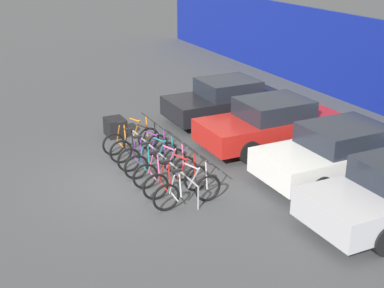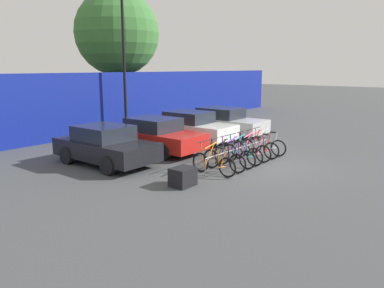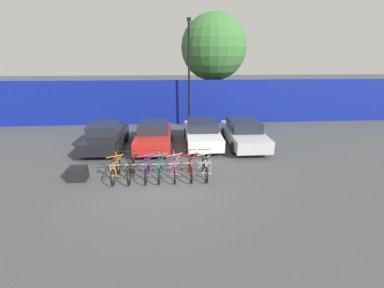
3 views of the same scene
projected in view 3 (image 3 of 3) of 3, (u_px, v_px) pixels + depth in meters
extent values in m
plane|color=#424447|center=(163.00, 184.00, 10.11)|extent=(120.00, 120.00, 0.00)
cube|color=navy|center=(167.00, 102.00, 18.56)|extent=(36.00, 0.16, 3.16)
cylinder|color=gray|center=(161.00, 164.00, 10.56)|extent=(4.14, 0.04, 0.04)
cylinder|color=gray|center=(110.00, 172.00, 10.52)|extent=(0.04, 0.04, 0.55)
cylinder|color=gray|center=(211.00, 169.00, 10.78)|extent=(0.04, 0.04, 0.55)
torus|color=black|center=(113.00, 178.00, 9.88)|extent=(0.06, 0.66, 0.66)
torus|color=black|center=(118.00, 166.00, 10.87)|extent=(0.06, 0.66, 0.66)
cylinder|color=orange|center=(116.00, 163.00, 10.42)|extent=(0.60, 0.04, 0.76)
cylinder|color=orange|center=(115.00, 156.00, 10.27)|extent=(0.68, 0.04, 0.16)
cylinder|color=orange|center=(114.00, 168.00, 10.12)|extent=(0.14, 0.04, 0.63)
cylinder|color=orange|center=(113.00, 169.00, 9.93)|extent=(0.32, 0.03, 0.58)
cylinder|color=orange|center=(114.00, 176.00, 10.08)|extent=(0.40, 0.03, 0.08)
cylinder|color=orange|center=(117.00, 159.00, 10.72)|extent=(0.12, 0.04, 0.69)
cylinder|color=black|center=(116.00, 151.00, 10.56)|extent=(0.52, 0.03, 0.03)
cube|color=black|center=(113.00, 161.00, 9.92)|extent=(0.10, 0.22, 0.05)
torus|color=black|center=(129.00, 177.00, 9.92)|extent=(0.06, 0.66, 0.66)
torus|color=black|center=(133.00, 166.00, 10.91)|extent=(0.06, 0.66, 0.66)
cylinder|color=black|center=(131.00, 162.00, 10.46)|extent=(0.60, 0.04, 0.76)
cylinder|color=black|center=(130.00, 156.00, 10.31)|extent=(0.68, 0.04, 0.16)
cylinder|color=black|center=(130.00, 167.00, 10.16)|extent=(0.14, 0.04, 0.63)
cylinder|color=black|center=(129.00, 169.00, 9.96)|extent=(0.32, 0.03, 0.58)
cylinder|color=black|center=(130.00, 175.00, 10.12)|extent=(0.40, 0.03, 0.08)
cylinder|color=black|center=(132.00, 159.00, 10.76)|extent=(0.12, 0.04, 0.69)
cylinder|color=black|center=(131.00, 151.00, 10.60)|extent=(0.52, 0.03, 0.03)
cube|color=black|center=(129.00, 160.00, 9.96)|extent=(0.10, 0.22, 0.05)
torus|color=black|center=(146.00, 177.00, 9.96)|extent=(0.06, 0.66, 0.66)
torus|color=black|center=(148.00, 166.00, 10.95)|extent=(0.06, 0.66, 0.66)
cylinder|color=#752D99|center=(147.00, 162.00, 10.50)|extent=(0.60, 0.04, 0.76)
cylinder|color=#752D99|center=(146.00, 156.00, 10.35)|extent=(0.68, 0.04, 0.16)
cylinder|color=#752D99|center=(146.00, 167.00, 10.20)|extent=(0.14, 0.04, 0.63)
cylinder|color=#752D99|center=(146.00, 168.00, 10.01)|extent=(0.32, 0.03, 0.58)
cylinder|color=#752D99|center=(146.00, 175.00, 10.16)|extent=(0.40, 0.03, 0.08)
cylinder|color=#752D99|center=(148.00, 159.00, 10.80)|extent=(0.12, 0.04, 0.69)
cylinder|color=black|center=(147.00, 151.00, 10.64)|extent=(0.52, 0.03, 0.03)
cube|color=black|center=(145.00, 160.00, 10.00)|extent=(0.10, 0.22, 0.05)
torus|color=black|center=(159.00, 176.00, 9.99)|extent=(0.06, 0.66, 0.66)
torus|color=black|center=(160.00, 165.00, 10.98)|extent=(0.06, 0.66, 0.66)
cylinder|color=#197A7F|center=(160.00, 162.00, 10.53)|extent=(0.60, 0.04, 0.76)
cylinder|color=#197A7F|center=(159.00, 155.00, 10.38)|extent=(0.68, 0.04, 0.16)
cylinder|color=#197A7F|center=(159.00, 166.00, 10.23)|extent=(0.14, 0.04, 0.63)
cylinder|color=#197A7F|center=(159.00, 168.00, 10.04)|extent=(0.32, 0.03, 0.58)
cylinder|color=#197A7F|center=(159.00, 174.00, 10.19)|extent=(0.40, 0.03, 0.08)
cylinder|color=#197A7F|center=(160.00, 158.00, 10.83)|extent=(0.12, 0.04, 0.69)
cylinder|color=black|center=(160.00, 150.00, 10.67)|extent=(0.52, 0.03, 0.03)
cube|color=black|center=(159.00, 159.00, 10.04)|extent=(0.10, 0.22, 0.05)
torus|color=black|center=(175.00, 176.00, 10.03)|extent=(0.06, 0.66, 0.66)
torus|color=black|center=(175.00, 165.00, 11.02)|extent=(0.06, 0.66, 0.66)
cylinder|color=#E55993|center=(175.00, 161.00, 10.57)|extent=(0.60, 0.04, 0.76)
cylinder|color=#E55993|center=(174.00, 155.00, 10.42)|extent=(0.68, 0.04, 0.16)
cylinder|color=#E55993|center=(175.00, 166.00, 10.27)|extent=(0.14, 0.04, 0.63)
cylinder|color=#E55993|center=(175.00, 167.00, 10.08)|extent=(0.32, 0.03, 0.58)
cylinder|color=#E55993|center=(175.00, 174.00, 10.23)|extent=(0.40, 0.03, 0.08)
cylinder|color=#E55993|center=(175.00, 158.00, 10.87)|extent=(0.12, 0.04, 0.69)
cylinder|color=black|center=(174.00, 150.00, 10.71)|extent=(0.52, 0.03, 0.03)
cube|color=black|center=(175.00, 159.00, 10.08)|extent=(0.10, 0.22, 0.05)
torus|color=black|center=(191.00, 175.00, 10.07)|extent=(0.06, 0.66, 0.66)
torus|color=black|center=(190.00, 164.00, 11.06)|extent=(0.06, 0.66, 0.66)
cylinder|color=red|center=(190.00, 161.00, 10.61)|extent=(0.60, 0.04, 0.76)
cylinder|color=red|center=(190.00, 154.00, 10.46)|extent=(0.68, 0.04, 0.16)
cylinder|color=red|center=(191.00, 166.00, 10.32)|extent=(0.14, 0.04, 0.63)
cylinder|color=red|center=(191.00, 167.00, 10.12)|extent=(0.32, 0.03, 0.58)
cylinder|color=red|center=(191.00, 174.00, 10.27)|extent=(0.40, 0.03, 0.08)
cylinder|color=red|center=(190.00, 157.00, 10.91)|extent=(0.12, 0.04, 0.69)
cylinder|color=black|center=(190.00, 150.00, 10.75)|extent=(0.52, 0.03, 0.03)
cube|color=black|center=(191.00, 159.00, 10.12)|extent=(0.10, 0.22, 0.05)
torus|color=black|center=(207.00, 175.00, 10.11)|extent=(0.06, 0.66, 0.66)
torus|color=black|center=(204.00, 164.00, 11.10)|extent=(0.06, 0.66, 0.66)
cylinder|color=#B7B7BC|center=(205.00, 161.00, 10.65)|extent=(0.60, 0.04, 0.76)
cylinder|color=#B7B7BC|center=(205.00, 154.00, 10.50)|extent=(0.68, 0.04, 0.16)
cylinder|color=#B7B7BC|center=(206.00, 165.00, 10.35)|extent=(0.14, 0.04, 0.63)
cylinder|color=#B7B7BC|center=(206.00, 167.00, 10.16)|extent=(0.32, 0.03, 0.58)
cylinder|color=#B7B7BC|center=(206.00, 173.00, 10.31)|extent=(0.40, 0.03, 0.08)
cylinder|color=#B7B7BC|center=(204.00, 157.00, 10.95)|extent=(0.12, 0.04, 0.69)
cylinder|color=black|center=(204.00, 149.00, 10.79)|extent=(0.52, 0.03, 0.03)
cube|color=black|center=(206.00, 158.00, 10.16)|extent=(0.10, 0.22, 0.05)
cube|color=black|center=(106.00, 138.00, 13.78)|extent=(1.80, 3.91, 0.62)
cube|color=#1E232D|center=(105.00, 128.00, 13.69)|extent=(1.58, 1.80, 0.52)
cylinder|color=black|center=(96.00, 137.00, 14.88)|extent=(0.20, 0.64, 0.64)
cylinder|color=black|center=(126.00, 136.00, 14.99)|extent=(0.20, 0.64, 0.64)
cylinder|color=black|center=(83.00, 150.00, 12.73)|extent=(0.20, 0.64, 0.64)
cylinder|color=black|center=(118.00, 150.00, 12.84)|extent=(0.20, 0.64, 0.64)
cube|color=red|center=(154.00, 137.00, 13.97)|extent=(1.80, 4.22, 0.62)
cube|color=#1E232D|center=(154.00, 127.00, 13.89)|extent=(1.58, 1.94, 0.52)
cylinder|color=black|center=(141.00, 135.00, 15.15)|extent=(0.20, 0.64, 0.64)
cylinder|color=black|center=(170.00, 135.00, 15.26)|extent=(0.20, 0.64, 0.64)
cylinder|color=black|center=(136.00, 150.00, 12.84)|extent=(0.20, 0.64, 0.64)
cylinder|color=black|center=(170.00, 149.00, 12.95)|extent=(0.20, 0.64, 0.64)
cube|color=silver|center=(202.00, 135.00, 14.40)|extent=(1.80, 4.27, 0.62)
cube|color=#1E232D|center=(202.00, 125.00, 14.32)|extent=(1.58, 1.96, 0.52)
cylinder|color=black|center=(186.00, 133.00, 15.60)|extent=(0.20, 0.64, 0.64)
cylinder|color=black|center=(214.00, 133.00, 15.71)|extent=(0.20, 0.64, 0.64)
cylinder|color=black|center=(188.00, 147.00, 13.26)|extent=(0.20, 0.64, 0.64)
cylinder|color=black|center=(221.00, 146.00, 13.37)|extent=(0.20, 0.64, 0.64)
cube|color=#B7B7BC|center=(244.00, 135.00, 14.32)|extent=(1.80, 4.52, 0.62)
cube|color=#1E232D|center=(244.00, 125.00, 14.24)|extent=(1.58, 2.08, 0.52)
cylinder|color=black|center=(224.00, 133.00, 15.59)|extent=(0.20, 0.64, 0.64)
cylinder|color=black|center=(252.00, 133.00, 15.69)|extent=(0.20, 0.64, 0.64)
cylinder|color=black|center=(234.00, 148.00, 13.11)|extent=(0.20, 0.64, 0.64)
cylinder|color=black|center=(266.00, 147.00, 13.22)|extent=(0.20, 0.64, 0.64)
cylinder|color=black|center=(189.00, 78.00, 17.12)|extent=(0.14, 0.14, 6.77)
cube|color=black|center=(189.00, 19.00, 15.97)|extent=(0.24, 0.44, 0.20)
cube|color=black|center=(78.00, 174.00, 10.33)|extent=(0.70, 0.56, 0.55)
cylinder|color=brown|center=(213.00, 96.00, 20.42)|extent=(0.59, 0.59, 3.53)
sphere|color=#387033|center=(214.00, 47.00, 19.25)|extent=(4.90, 4.90, 4.90)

